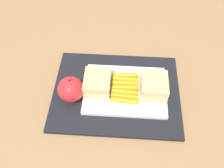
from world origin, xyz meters
TOP-DOWN VIEW (x-y plane):
  - ground_plane at (0.00, 0.00)m, footprint 2.40×2.40m
  - lunchbag_mat at (0.00, 0.00)m, footprint 0.36×0.28m
  - food_tray at (-0.03, 0.00)m, footprint 0.23×0.17m
  - sandwich_half_left at (-0.10, 0.00)m, footprint 0.07×0.08m
  - sandwich_half_right at (0.05, 0.00)m, footprint 0.07×0.08m
  - carrot_sticks_bundle at (-0.02, -0.00)m, footprint 0.08×0.10m
  - apple at (0.12, 0.03)m, footprint 0.07×0.07m

SIDE VIEW (x-z plane):
  - ground_plane at x=0.00m, z-range 0.00..0.00m
  - lunchbag_mat at x=0.00m, z-range 0.00..0.01m
  - food_tray at x=-0.03m, z-range 0.01..0.02m
  - carrot_sticks_bundle at x=-0.02m, z-range 0.02..0.04m
  - sandwich_half_left at x=-0.10m, z-range 0.02..0.07m
  - sandwich_half_right at x=0.05m, z-range 0.02..0.07m
  - apple at x=0.12m, z-range 0.00..0.09m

